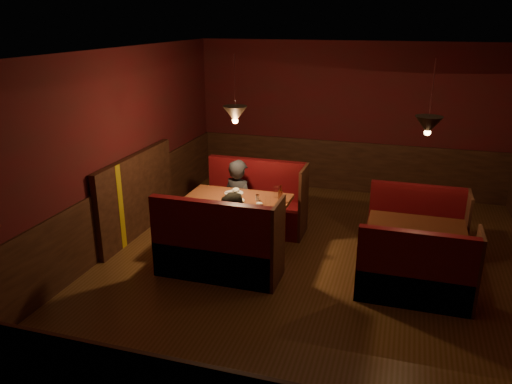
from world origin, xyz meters
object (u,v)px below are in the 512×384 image
(second_bench_near, at_px, (416,279))
(main_bench_far, at_px, (256,208))
(diner_b, at_px, (235,220))
(main_bench_near, at_px, (218,253))
(second_bench_far, at_px, (416,231))
(main_table, at_px, (237,211))
(diner_a, at_px, (239,187))
(second_table, at_px, (415,238))

(second_bench_near, bearing_deg, main_bench_far, 147.37)
(diner_b, bearing_deg, main_bench_far, 100.20)
(main_bench_near, height_order, second_bench_far, main_bench_near)
(main_bench_near, bearing_deg, second_bench_near, 2.58)
(main_table, xyz_separation_m, diner_a, (-0.18, 0.59, 0.16))
(diner_a, bearing_deg, second_bench_far, -152.28)
(second_bench_far, height_order, diner_a, diner_a)
(main_table, relative_size, main_bench_far, 0.91)
(second_bench_far, bearing_deg, second_table, -92.20)
(main_bench_far, distance_m, second_bench_near, 2.98)
(main_bench_near, bearing_deg, main_table, 91.18)
(main_table, relative_size, second_bench_far, 1.09)
(main_bench_near, bearing_deg, diner_a, 97.75)
(main_table, bearing_deg, diner_a, 106.92)
(second_bench_far, relative_size, diner_b, 0.96)
(second_table, height_order, second_bench_near, second_bench_near)
(main_table, relative_size, diner_a, 0.96)
(second_bench_near, xyz_separation_m, diner_a, (-2.71, 1.34, 0.48))
(main_bench_far, height_order, main_bench_near, same)
(second_bench_far, xyz_separation_m, diner_a, (-2.71, -0.16, 0.48))
(diner_b, bearing_deg, main_bench_near, -111.07)
(diner_a, relative_size, diner_b, 1.10)
(second_table, relative_size, diner_b, 0.87)
(second_bench_near, bearing_deg, second_bench_far, 90.00)
(main_table, distance_m, diner_b, 0.59)
(second_bench_far, height_order, diner_b, diner_b)
(main_bench_near, xyz_separation_m, second_table, (2.48, 0.86, 0.16))
(second_table, distance_m, diner_a, 2.76)
(diner_a, bearing_deg, second_bench_near, 178.03)
(main_table, bearing_deg, main_bench_near, -88.82)
(main_bench_far, relative_size, second_bench_near, 1.20)
(diner_a, bearing_deg, second_table, -168.07)
(second_table, distance_m, second_bench_near, 0.78)
(main_table, xyz_separation_m, main_bench_far, (0.02, 0.86, -0.26))
(main_table, bearing_deg, second_table, 0.03)
(diner_b, bearing_deg, second_bench_far, 33.44)
(second_bench_far, xyz_separation_m, second_bench_near, (0.00, -1.50, 0.00))
(second_bench_near, distance_m, diner_a, 3.06)
(second_bench_far, relative_size, diner_a, 0.88)
(diner_a, bearing_deg, diner_b, 130.84)
(main_bench_near, relative_size, second_table, 1.33)
(main_bench_far, distance_m, diner_a, 0.54)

